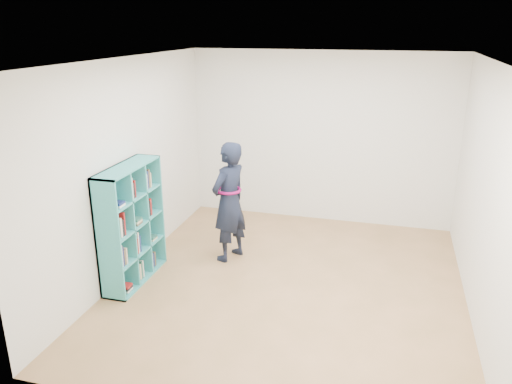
# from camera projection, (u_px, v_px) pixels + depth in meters

# --- Properties ---
(floor) EXTENTS (4.50, 4.50, 0.00)m
(floor) POSITION_uv_depth(u_px,v_px,m) (289.00, 285.00, 5.93)
(floor) COLOR olive
(floor) RESTS_ON ground
(ceiling) EXTENTS (4.50, 4.50, 0.00)m
(ceiling) POSITION_uv_depth(u_px,v_px,m) (294.00, 60.00, 5.10)
(ceiling) COLOR white
(ceiling) RESTS_ON wall_back
(wall_left) EXTENTS (0.02, 4.50, 2.60)m
(wall_left) POSITION_uv_depth(u_px,v_px,m) (129.00, 168.00, 6.02)
(wall_left) COLOR silver
(wall_left) RESTS_ON floor
(wall_right) EXTENTS (0.02, 4.50, 2.60)m
(wall_right) POSITION_uv_depth(u_px,v_px,m) (486.00, 197.00, 5.01)
(wall_right) COLOR silver
(wall_right) RESTS_ON floor
(wall_back) EXTENTS (4.00, 0.02, 2.60)m
(wall_back) POSITION_uv_depth(u_px,v_px,m) (321.00, 138.00, 7.57)
(wall_back) COLOR silver
(wall_back) RESTS_ON floor
(wall_front) EXTENTS (4.00, 0.02, 2.60)m
(wall_front) POSITION_uv_depth(u_px,v_px,m) (226.00, 275.00, 3.46)
(wall_front) COLOR silver
(wall_front) RESTS_ON floor
(bookshelf) EXTENTS (0.31, 1.07, 1.43)m
(bookshelf) POSITION_uv_depth(u_px,v_px,m) (130.00, 225.00, 5.87)
(bookshelf) COLOR teal
(bookshelf) RESTS_ON floor
(person) EXTENTS (0.57, 0.68, 1.57)m
(person) POSITION_uv_depth(u_px,v_px,m) (229.00, 202.00, 6.39)
(person) COLOR black
(person) RESTS_ON floor
(smartphone) EXTENTS (0.03, 0.11, 0.14)m
(smartphone) POSITION_uv_depth(u_px,v_px,m) (225.00, 190.00, 6.51)
(smartphone) COLOR silver
(smartphone) RESTS_ON person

